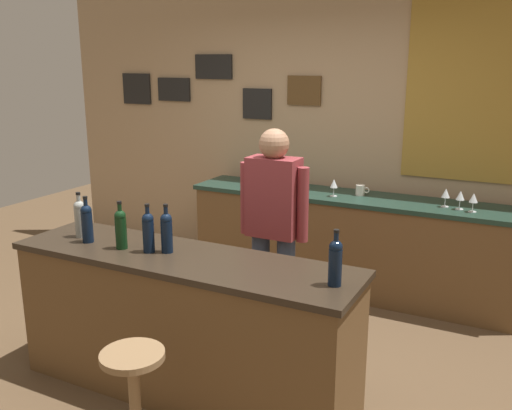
{
  "coord_description": "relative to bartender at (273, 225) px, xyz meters",
  "views": [
    {
      "loc": [
        1.86,
        -3.05,
        2.07
      ],
      "look_at": [
        0.07,
        0.45,
        1.05
      ],
      "focal_mm": 39.33,
      "sensor_mm": 36.0,
      "label": 1
    }
  ],
  "objects": [
    {
      "name": "wine_bottle_f",
      "position": [
        0.74,
        -0.81,
        0.12
      ],
      "size": [
        0.07,
        0.07,
        0.31
      ],
      "color": "black",
      "rests_on": "bar_counter"
    },
    {
      "name": "bar_counter",
      "position": [
        -0.24,
        -0.79,
        -0.47
      ],
      "size": [
        2.23,
        0.6,
        0.92
      ],
      "color": "brown",
      "rests_on": "ground_plane"
    },
    {
      "name": "wine_bottle_d",
      "position": [
        -0.46,
        -0.82,
        0.12
      ],
      "size": [
        0.07,
        0.07,
        0.31
      ],
      "color": "black",
      "rests_on": "bar_counter"
    },
    {
      "name": "wine_bottle_e",
      "position": [
        -0.36,
        -0.78,
        0.12
      ],
      "size": [
        0.07,
        0.07,
        0.31
      ],
      "color": "black",
      "rests_on": "bar_counter"
    },
    {
      "name": "wine_glass_c",
      "position": [
        1.09,
        1.2,
        0.07
      ],
      "size": [
        0.07,
        0.07,
        0.16
      ],
      "color": "silver",
      "rests_on": "side_counter"
    },
    {
      "name": "wine_glass_a",
      "position": [
        0.04,
        1.16,
        0.07
      ],
      "size": [
        0.07,
        0.07,
        0.16
      ],
      "color": "silver",
      "rests_on": "side_counter"
    },
    {
      "name": "wine_glass_d",
      "position": [
        1.2,
        1.16,
        0.07
      ],
      "size": [
        0.07,
        0.07,
        0.16
      ],
      "color": "silver",
      "rests_on": "side_counter"
    },
    {
      "name": "ground_plane",
      "position": [
        -0.24,
        -0.39,
        -0.94
      ],
      "size": [
        10.0,
        10.0,
        0.0
      ],
      "primitive_type": "plane",
      "color": "brown"
    },
    {
      "name": "wine_bottle_a",
      "position": [
        -1.05,
        -0.78,
        0.12
      ],
      "size": [
        0.07,
        0.07,
        0.31
      ],
      "color": "#999E99",
      "rests_on": "bar_counter"
    },
    {
      "name": "back_wall",
      "position": [
        -0.21,
        1.64,
        0.48
      ],
      "size": [
        6.0,
        0.09,
        2.8
      ],
      "color": "tan",
      "rests_on": "ground_plane"
    },
    {
      "name": "bartender",
      "position": [
        0.0,
        0.0,
        0.0
      ],
      "size": [
        0.52,
        0.21,
        1.62
      ],
      "color": "#384766",
      "rests_on": "ground_plane"
    },
    {
      "name": "wine_glass_b",
      "position": [
        0.97,
        1.23,
        0.07
      ],
      "size": [
        0.07,
        0.07,
        0.16
      ],
      "color": "silver",
      "rests_on": "side_counter"
    },
    {
      "name": "side_counter",
      "position": [
        0.16,
        1.26,
        -0.48
      ],
      "size": [
        2.96,
        0.56,
        0.9
      ],
      "color": "brown",
      "rests_on": "ground_plane"
    },
    {
      "name": "wine_bottle_c",
      "position": [
        -0.65,
        -0.85,
        0.12
      ],
      "size": [
        0.07,
        0.07,
        0.31
      ],
      "color": "black",
      "rests_on": "bar_counter"
    },
    {
      "name": "wine_bottle_b",
      "position": [
        -0.93,
        -0.85,
        0.12
      ],
      "size": [
        0.07,
        0.07,
        0.31
      ],
      "color": "black",
      "rests_on": "bar_counter"
    },
    {
      "name": "bar_stool",
      "position": [
        -0.04,
        -1.52,
        -0.48
      ],
      "size": [
        0.32,
        0.32,
        0.68
      ],
      "color": "olive",
      "rests_on": "ground_plane"
    },
    {
      "name": "coffee_mug",
      "position": [
        0.24,
        1.31,
        0.01
      ],
      "size": [
        0.13,
        0.08,
        0.09
      ],
      "color": "silver",
      "rests_on": "side_counter"
    }
  ]
}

